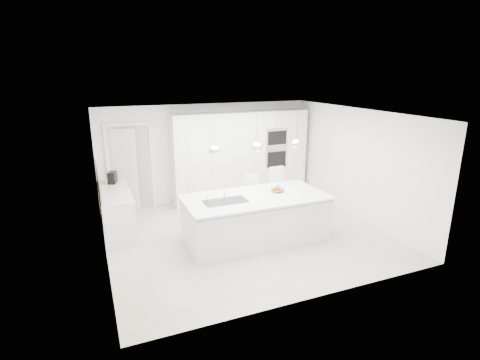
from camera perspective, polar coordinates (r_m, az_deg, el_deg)
name	(u,v)px	position (r m, az deg, el deg)	size (l,w,h in m)	color
floor	(245,234)	(7.91, 0.84, -8.24)	(5.50, 5.50, 0.00)	#C2B69C
wall_back	(208,153)	(9.76, -4.96, 4.19)	(5.50, 5.50, 0.00)	white
wall_left	(100,193)	(6.91, -20.55, -1.89)	(5.00, 5.00, 0.00)	white
ceiling	(246,114)	(7.24, 0.92, 10.07)	(5.50, 5.50, 0.00)	white
tall_cabinets	(240,156)	(9.77, 0.07, 3.67)	(3.60, 0.60, 2.30)	white
oven_stack	(277,148)	(9.84, 5.63, 4.86)	(0.62, 0.04, 1.05)	#A5A5A8
doorway_frame	(131,168)	(9.40, -16.27, 1.71)	(1.11, 0.08, 2.13)	white
hallway_door	(121,171)	(9.33, -17.75, 1.36)	(0.82, 0.04, 2.00)	white
radiator	(145,174)	(9.47, -14.27, 0.87)	(0.32, 0.04, 1.40)	white
left_base_cabinets	(116,212)	(8.32, -18.33, -4.64)	(0.60, 1.80, 0.86)	white
left_worktop	(114,192)	(8.18, -18.60, -1.69)	(0.62, 1.82, 0.04)	white
oak_backsplash	(98,181)	(8.09, -20.80, -0.09)	(0.02, 1.80, 0.50)	#A1733A
island_base	(256,219)	(7.53, 2.47, -6.01)	(2.80, 1.20, 0.86)	white
island_worktop	(255,197)	(7.41, 2.34, -2.65)	(2.84, 1.40, 0.04)	white
island_sink	(225,205)	(7.15, -2.24, -3.87)	(0.84, 0.44, 0.18)	#3F3F42
island_tap	(224,191)	(7.27, -2.43, -1.62)	(0.02, 0.02, 0.30)	white
pendant_left	(214,151)	(6.79, -3.92, 4.50)	(0.20, 0.20, 0.20)	white
pendant_mid	(257,147)	(7.10, 2.61, 5.04)	(0.20, 0.20, 0.20)	white
pendant_right	(296,144)	(7.50, 8.53, 5.47)	(0.20, 0.20, 0.20)	white
fruit_bowl	(277,190)	(7.71, 5.73, -1.54)	(0.27, 0.27, 0.07)	#A1733A
espresso_machine	(112,178)	(8.69, -18.86, 0.36)	(0.16, 0.24, 0.26)	black
bar_stool_left	(254,198)	(8.46, 2.12, -2.79)	(0.34, 0.48, 1.04)	white
bar_stool_right	(279,193)	(8.67, 5.93, -1.97)	(0.38, 0.53, 1.16)	white
apple_a	(278,189)	(7.68, 5.85, -1.33)	(0.08, 0.08, 0.08)	red
apple_b	(277,188)	(7.72, 5.66, -1.21)	(0.09, 0.09, 0.09)	red
apple_c	(275,188)	(7.70, 5.33, -1.28)	(0.08, 0.08, 0.08)	red
banana_bunch	(277,187)	(7.68, 5.66, -1.03)	(0.20, 0.20, 0.03)	yellow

